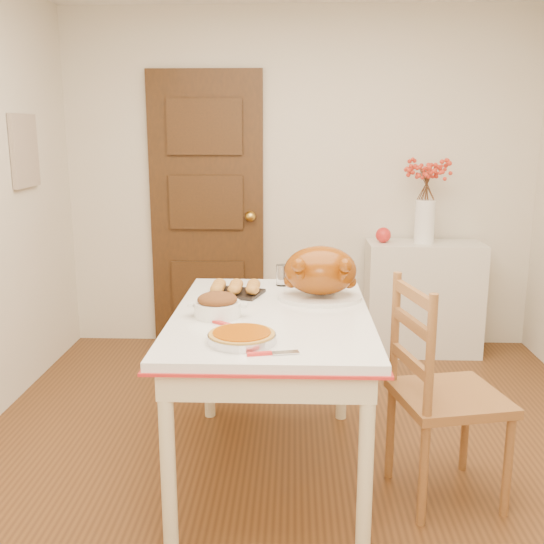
{
  "coord_description": "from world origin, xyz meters",
  "views": [
    {
      "loc": [
        -0.05,
        -2.72,
        1.62
      ],
      "look_at": [
        -0.14,
        0.1,
        0.98
      ],
      "focal_mm": 41.33,
      "sensor_mm": 36.0,
      "label": 1
    }
  ],
  "objects_px": {
    "pumpkin_pie": "(242,335)",
    "sideboard": "(423,298)",
    "turkey_platter": "(320,273)",
    "kitchen_table": "(272,394)",
    "chair_oak": "(450,392)"
  },
  "relations": [
    {
      "from": "pumpkin_pie",
      "to": "sideboard",
      "type": "bearing_deg",
      "value": 61.66
    },
    {
      "from": "turkey_platter",
      "to": "pumpkin_pie",
      "type": "distance_m",
      "value": 0.75
    },
    {
      "from": "kitchen_table",
      "to": "chair_oak",
      "type": "distance_m",
      "value": 0.82
    },
    {
      "from": "kitchen_table",
      "to": "pumpkin_pie",
      "type": "xyz_separation_m",
      "value": [
        -0.1,
        -0.42,
        0.43
      ]
    },
    {
      "from": "kitchen_table",
      "to": "pumpkin_pie",
      "type": "height_order",
      "value": "pumpkin_pie"
    },
    {
      "from": "sideboard",
      "to": "turkey_platter",
      "type": "relative_size",
      "value": 1.99
    },
    {
      "from": "turkey_platter",
      "to": "chair_oak",
      "type": "bearing_deg",
      "value": -15.31
    },
    {
      "from": "sideboard",
      "to": "chair_oak",
      "type": "relative_size",
      "value": 0.82
    },
    {
      "from": "sideboard",
      "to": "kitchen_table",
      "type": "height_order",
      "value": "sideboard"
    },
    {
      "from": "kitchen_table",
      "to": "turkey_platter",
      "type": "distance_m",
      "value": 0.63
    },
    {
      "from": "chair_oak",
      "to": "pumpkin_pie",
      "type": "relative_size",
      "value": 3.68
    },
    {
      "from": "chair_oak",
      "to": "pumpkin_pie",
      "type": "height_order",
      "value": "chair_oak"
    },
    {
      "from": "sideboard",
      "to": "chair_oak",
      "type": "distance_m",
      "value": 1.93
    },
    {
      "from": "sideboard",
      "to": "turkey_platter",
      "type": "distance_m",
      "value": 1.79
    },
    {
      "from": "sideboard",
      "to": "pumpkin_pie",
      "type": "height_order",
      "value": "pumpkin_pie"
    }
  ]
}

